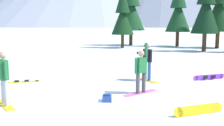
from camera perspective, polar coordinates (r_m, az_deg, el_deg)
name	(u,v)px	position (r m, az deg, el deg)	size (l,w,h in m)	color
ground_plane	(87,102)	(9.71, -5.13, -7.88)	(800.00, 800.00, 0.00)	white
snowboarder_foreground	(4,77)	(9.68, -21.33, -2.71)	(1.31, 1.19, 1.78)	yellow
snowboarder_midground	(141,70)	(10.64, 5.96, -1.48)	(1.18, 1.45, 1.94)	pink
snowboarder_background	(147,61)	(13.08, 7.27, 0.45)	(1.24, 1.28, 1.76)	yellow
loose_snowboard_near_right	(199,109)	(8.75, 17.34, -9.07)	(1.47, 1.10, 0.28)	yellow
loose_snowboard_far_spare	(209,77)	(14.02, 19.31, -2.76)	(1.50, 1.03, 0.26)	#993FD8
loose_snowboard_near_left	(22,82)	(13.39, -18.03, -3.67)	(1.66, 1.15, 0.09)	yellow
backpack_blue	(107,98)	(9.70, -1.02, -7.16)	(0.42, 0.55, 0.26)	#2D4C9E
pine_tree_tall	(123,14)	(30.27, 2.21, 9.94)	(2.43, 2.43, 6.62)	#472D19
pine_tree_short	(178,10)	(32.97, 13.45, 10.61)	(2.86, 2.86, 7.71)	#472D19
pine_tree_twin	(206,6)	(27.77, 18.71, 10.97)	(2.64, 2.64, 7.77)	#472D19
pine_tree_slender	(131,8)	(33.93, 3.95, 11.24)	(3.36, 3.36, 8.24)	#472D19
pine_tree_young	(219,6)	(32.28, 21.13, 10.77)	(3.18, 3.18, 8.14)	#472D19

